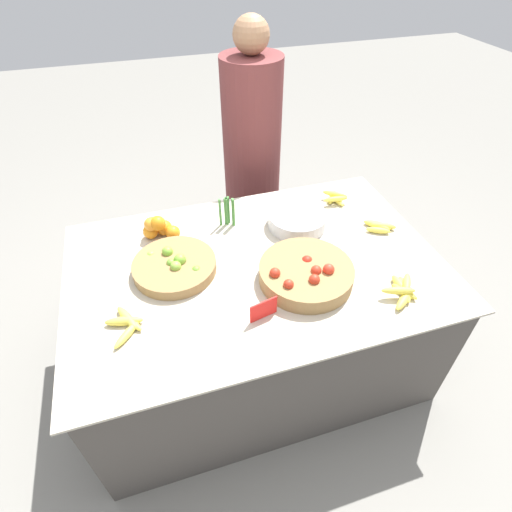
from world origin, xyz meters
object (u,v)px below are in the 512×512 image
object	(u,v)px
lime_bowl	(175,266)
vendor_person	(252,161)
tomato_basket	(306,273)
price_sign	(264,310)
metal_bowl	(297,220)

from	to	relation	value
lime_bowl	vendor_person	xyz separation A→B (m)	(0.62, 0.88, -0.04)
tomato_basket	vendor_person	size ratio (longest dim) A/B	0.27
lime_bowl	price_sign	world-z (taller)	price_sign
price_sign	vendor_person	bearing A→B (deg)	63.07
price_sign	vendor_person	distance (m)	1.29
lime_bowl	tomato_basket	distance (m)	0.57
price_sign	lime_bowl	bearing A→B (deg)	116.12
price_sign	vendor_person	world-z (taller)	vendor_person
tomato_basket	metal_bowl	xyz separation A→B (m)	(0.11, 0.37, -0.00)
lime_bowl	vendor_person	bearing A→B (deg)	54.79
tomato_basket	price_sign	world-z (taller)	tomato_basket
tomato_basket	metal_bowl	world-z (taller)	tomato_basket
tomato_basket	vendor_person	bearing A→B (deg)	85.24
metal_bowl	price_sign	bearing A→B (deg)	-123.65
metal_bowl	vendor_person	size ratio (longest dim) A/B	0.19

